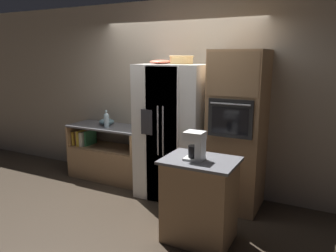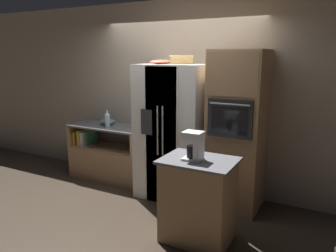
{
  "view_description": "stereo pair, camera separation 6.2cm",
  "coord_description": "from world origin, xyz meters",
  "px_view_note": "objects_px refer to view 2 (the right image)",
  "views": [
    {
      "loc": [
        2.09,
        -3.99,
        2.0
      ],
      "look_at": [
        0.05,
        -0.02,
        1.04
      ],
      "focal_mm": 35.0,
      "sensor_mm": 36.0,
      "label": 1
    },
    {
      "loc": [
        2.15,
        -3.96,
        2.0
      ],
      "look_at": [
        0.05,
        -0.02,
        1.04
      ],
      "focal_mm": 35.0,
      "sensor_mm": 36.0,
      "label": 2
    }
  ],
  "objects_px": {
    "wall_oven": "(237,131)",
    "fruit_bowl": "(161,62)",
    "coffee_maker": "(195,145)",
    "bottle_tall": "(107,119)",
    "wicker_basket": "(182,59)",
    "mixing_bowl": "(107,122)",
    "refrigerator": "(174,132)"
  },
  "relations": [
    {
      "from": "wall_oven",
      "to": "fruit_bowl",
      "type": "relative_size",
      "value": 6.93
    },
    {
      "from": "refrigerator",
      "to": "bottle_tall",
      "type": "distance_m",
      "value": 1.2
    },
    {
      "from": "bottle_tall",
      "to": "mixing_bowl",
      "type": "xyz_separation_m",
      "value": [
        -0.12,
        0.15,
        -0.08
      ]
    },
    {
      "from": "bottle_tall",
      "to": "coffee_maker",
      "type": "relative_size",
      "value": 0.91
    },
    {
      "from": "wicker_basket",
      "to": "mixing_bowl",
      "type": "distance_m",
      "value": 1.73
    },
    {
      "from": "coffee_maker",
      "to": "mixing_bowl",
      "type": "bearing_deg",
      "value": 150.61
    },
    {
      "from": "wall_oven",
      "to": "coffee_maker",
      "type": "height_order",
      "value": "wall_oven"
    },
    {
      "from": "refrigerator",
      "to": "wall_oven",
      "type": "xyz_separation_m",
      "value": [
        0.9,
        0.05,
        0.1
      ]
    },
    {
      "from": "bottle_tall",
      "to": "coffee_maker",
      "type": "xyz_separation_m",
      "value": [
        1.95,
        -1.02,
        0.08
      ]
    },
    {
      "from": "wall_oven",
      "to": "coffee_maker",
      "type": "bearing_deg",
      "value": -97.75
    },
    {
      "from": "coffee_maker",
      "to": "refrigerator",
      "type": "bearing_deg",
      "value": 126.92
    },
    {
      "from": "refrigerator",
      "to": "coffee_maker",
      "type": "relative_size",
      "value": 6.2
    },
    {
      "from": "wicker_basket",
      "to": "mixing_bowl",
      "type": "relative_size",
      "value": 1.34
    },
    {
      "from": "wall_oven",
      "to": "fruit_bowl",
      "type": "bearing_deg",
      "value": -176.55
    },
    {
      "from": "fruit_bowl",
      "to": "bottle_tall",
      "type": "height_order",
      "value": "fruit_bowl"
    },
    {
      "from": "refrigerator",
      "to": "wicker_basket",
      "type": "distance_m",
      "value": 1.01
    },
    {
      "from": "bottle_tall",
      "to": "fruit_bowl",
      "type": "bearing_deg",
      "value": -1.82
    },
    {
      "from": "fruit_bowl",
      "to": "bottle_tall",
      "type": "relative_size",
      "value": 1.08
    },
    {
      "from": "refrigerator",
      "to": "bottle_tall",
      "type": "bearing_deg",
      "value": 179.37
    },
    {
      "from": "wicker_basket",
      "to": "wall_oven",
      "type": "bearing_deg",
      "value": -0.92
    },
    {
      "from": "refrigerator",
      "to": "wall_oven",
      "type": "bearing_deg",
      "value": 3.06
    },
    {
      "from": "wall_oven",
      "to": "fruit_bowl",
      "type": "distance_m",
      "value": 1.4
    },
    {
      "from": "fruit_bowl",
      "to": "mixing_bowl",
      "type": "bearing_deg",
      "value": 170.7
    },
    {
      "from": "fruit_bowl",
      "to": "coffee_maker",
      "type": "xyz_separation_m",
      "value": [
        0.96,
        -0.98,
        -0.82
      ]
    },
    {
      "from": "wall_oven",
      "to": "fruit_bowl",
      "type": "height_order",
      "value": "wall_oven"
    },
    {
      "from": "wicker_basket",
      "to": "fruit_bowl",
      "type": "distance_m",
      "value": 0.29
    },
    {
      "from": "refrigerator",
      "to": "bottle_tall",
      "type": "height_order",
      "value": "refrigerator"
    },
    {
      "from": "refrigerator",
      "to": "fruit_bowl",
      "type": "xyz_separation_m",
      "value": [
        -0.2,
        -0.02,
        0.97
      ]
    },
    {
      "from": "wall_oven",
      "to": "mixing_bowl",
      "type": "xyz_separation_m",
      "value": [
        -2.21,
        0.12,
        -0.11
      ]
    },
    {
      "from": "mixing_bowl",
      "to": "wicker_basket",
      "type": "bearing_deg",
      "value": -4.23
    },
    {
      "from": "fruit_bowl",
      "to": "bottle_tall",
      "type": "distance_m",
      "value": 1.35
    },
    {
      "from": "wall_oven",
      "to": "bottle_tall",
      "type": "xyz_separation_m",
      "value": [
        -2.09,
        -0.03,
        -0.03
      ]
    }
  ]
}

